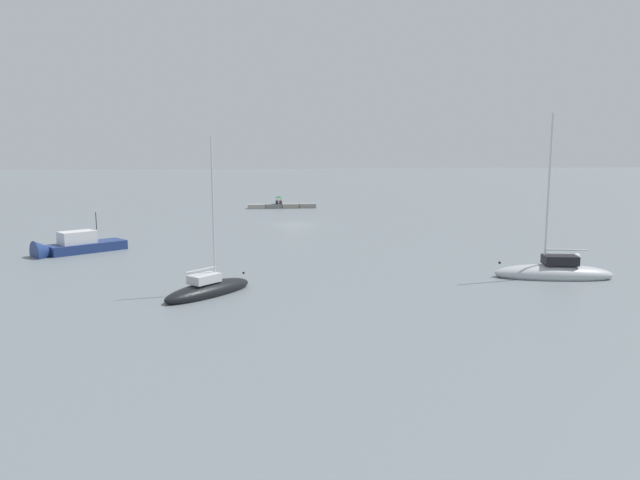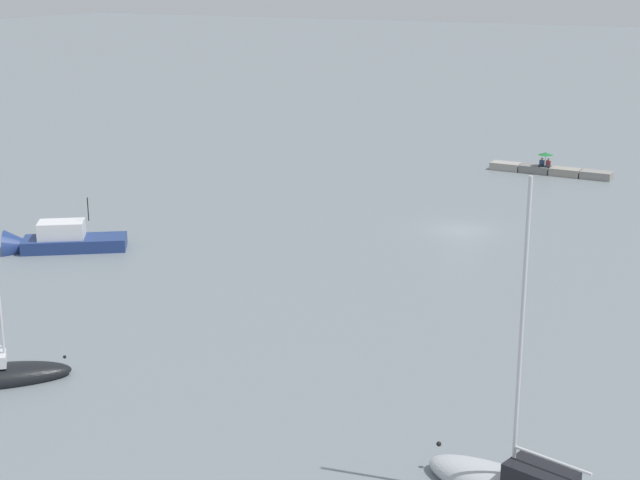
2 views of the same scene
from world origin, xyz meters
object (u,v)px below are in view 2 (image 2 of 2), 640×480
at_px(umbrella_open_green, 546,154).
at_px(motorboat_navy_mid, 55,243).
at_px(person_seated_maroon_left, 548,164).
at_px(person_seated_blue_right, 542,163).

distance_m(umbrella_open_green, motorboat_navy_mid, 43.12).
distance_m(person_seated_maroon_left, umbrella_open_green, 0.91).
relative_size(person_seated_maroon_left, person_seated_blue_right, 1.00).
xyz_separation_m(person_seated_maroon_left, person_seated_blue_right, (0.56, -0.01, 0.00)).
relative_size(person_seated_maroon_left, motorboat_navy_mid, 0.10).
relative_size(person_seated_blue_right, umbrella_open_green, 0.57).
xyz_separation_m(person_seated_blue_right, umbrella_open_green, (-0.28, -0.06, 0.86)).
relative_size(person_seated_blue_right, motorboat_navy_mid, 0.10).
distance_m(person_seated_maroon_left, person_seated_blue_right, 0.56).
bearing_deg(person_seated_blue_right, motorboat_navy_mid, 59.29).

